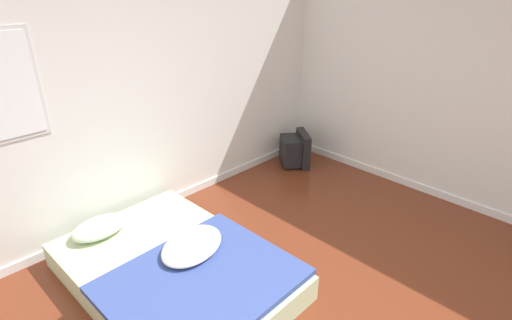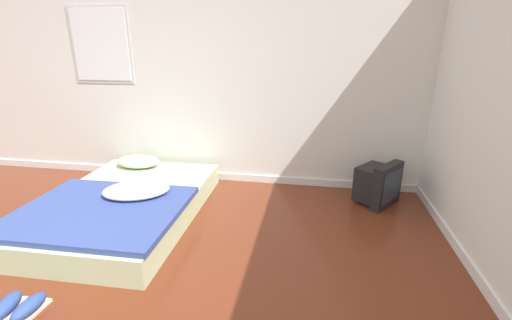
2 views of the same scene
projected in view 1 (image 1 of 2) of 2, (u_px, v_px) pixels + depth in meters
wall_back at (103, 108)px, 3.78m from camera, size 8.30×0.08×2.60m
wall_right at (490, 98)px, 4.11m from camera, size 0.08×7.30×2.60m
mattress_bed at (175, 269)px, 3.43m from camera, size 1.45×2.08×0.38m
crt_tv at (296, 150)px, 5.53m from camera, size 0.53×0.54×0.47m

